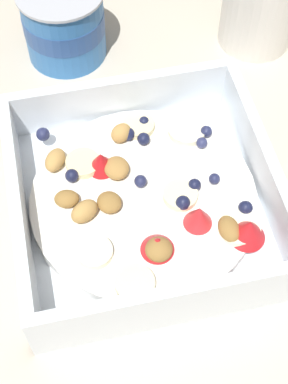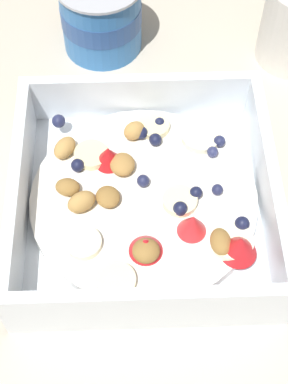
# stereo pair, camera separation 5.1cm
# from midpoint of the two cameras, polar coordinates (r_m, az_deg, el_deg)

# --- Properties ---
(ground_plane) EXTENTS (2.40, 2.40, 0.00)m
(ground_plane) POSITION_cam_midpoint_polar(r_m,az_deg,el_deg) (0.54, 2.64, -1.26)
(ground_plane) COLOR beige
(fruit_bowl) EXTENTS (0.23, 0.23, 0.06)m
(fruit_bowl) POSITION_cam_midpoint_polar(r_m,az_deg,el_deg) (0.52, 2.90, -0.98)
(fruit_bowl) COLOR white
(fruit_bowl) RESTS_ON ground
(yogurt_cup) EXTENTS (0.09, 0.09, 0.08)m
(yogurt_cup) POSITION_cam_midpoint_polar(r_m,az_deg,el_deg) (0.65, -1.86, 16.74)
(yogurt_cup) COLOR #3370B7
(yogurt_cup) RESTS_ON ground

